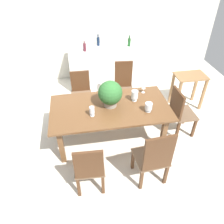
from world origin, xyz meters
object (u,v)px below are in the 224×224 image
Objects in this scene: kitchen_counter at (109,67)px; dining_table at (110,112)px; wine_glass at (144,87)px; crystal_vase_center_near at (135,95)px; crystal_vase_left at (92,111)px; flower_centerpiece at (110,94)px; crystal_vase_right at (149,107)px; chair_near_left at (89,167)px; wine_bottle_dark at (85,47)px; chair_near_right at (154,157)px; wine_bottle_tall at (129,42)px; chair_far_left at (81,91)px; chair_foot_end at (180,110)px; wine_bottle_amber at (98,41)px; chair_far_right at (124,84)px; side_table at (189,84)px.

dining_table is at bearing -98.32° from kitchen_counter.
wine_glass is at bearing -77.12° from kitchen_counter.
crystal_vase_left is at bearing -159.15° from crystal_vase_center_near.
flower_centerpiece reaches higher than kitchen_counter.
dining_table is at bearing 159.81° from crystal_vase_right.
wine_bottle_dark is (0.19, 2.92, 0.56)m from chair_near_left.
chair_near_right is at bearing -178.14° from chair_near_left.
wine_bottle_tall is at bearing 6.86° from wine_bottle_dark.
chair_far_left is 3.85× the size of wine_bottle_dark.
wine_bottle_tall is (0.79, 2.00, 0.09)m from flower_centerpiece.
crystal_vase_right is at bearing -140.47° from chair_near_left.
crystal_vase_right is (0.92, -0.04, -0.00)m from crystal_vase_left.
chair_near_right is 5.21× the size of crystal_vase_center_near.
chair_near_left is 2.02m from chair_foot_end.
chair_near_right is 1.24m from flower_centerpiece.
crystal_vase_center_near is 0.37m from crystal_vase_right.
wine_bottle_tall is (0.34, 3.07, 0.52)m from chair_near_right.
chair_near_left is 1.81m from wine_glass.
crystal_vase_right is 2.28m from wine_bottle_tall.
crystal_vase_center_near is at bearing -79.91° from wine_bottle_amber.
chair_near_left is 5.52× the size of crystal_vase_left.
dining_table is at bearing -111.63° from chair_near_left.
crystal_vase_right is at bearing -48.56° from chair_far_left.
chair_far_right is at bearing 37.81° from chair_foot_end.
crystal_vase_center_near is 0.10× the size of kitchen_counter.
wine_bottle_amber is at bearing 88.18° from flower_centerpiece.
chair_foot_end is 0.92m from crystal_vase_center_near.
wine_bottle_amber is (-0.39, 1.19, 0.54)m from chair_far_right.
wine_bottle_dark is at bearing 121.17° from wine_glass.
wine_glass reaches higher than dining_table.
kitchen_counter is (0.62, 2.20, -0.36)m from crystal_vase_left.
chair_near_left is 3.12m from kitchen_counter.
chair_foot_end is 5.54× the size of crystal_vase_left.
crystal_vase_center_near is (0.91, 1.12, 0.36)m from chair_near_left.
chair_far_left is (0.01, 2.01, -0.02)m from chair_near_left.
wine_bottle_amber is at bearing 80.48° from crystal_vase_left.
chair_near_right is at bearing -86.84° from kitchen_counter.
chair_near_right is at bearing -47.11° from crystal_vase_left.
dining_table is 11.99× the size of crystal_vase_left.
wine_bottle_tall reaches higher than wine_bottle_dark.
chair_foot_end is at bearing -61.20° from wine_bottle_amber.
wine_bottle_amber is (0.35, 0.30, 0.01)m from wine_bottle_dark.
side_table is (1.75, -1.43, -0.52)m from wine_bottle_amber.
kitchen_counter reaches higher than dining_table.
chair_far_left is 5.58× the size of crystal_vase_right.
wine_bottle_amber is at bearing 40.44° from wine_bottle_dark.
dining_table is at bearing -111.35° from wine_bottle_tall.
crystal_vase_right is (-0.70, -0.22, 0.33)m from chair_foot_end.
chair_near_right is at bearing -127.20° from side_table.
wine_bottle_amber reaches higher than crystal_vase_center_near.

